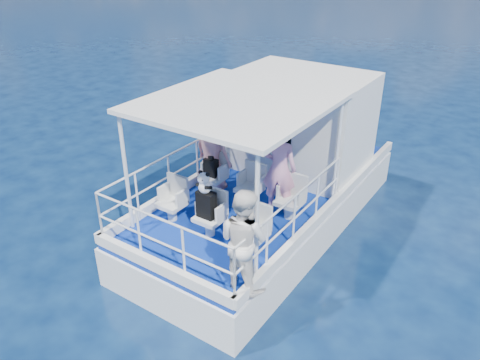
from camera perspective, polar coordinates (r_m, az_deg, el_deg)
name	(u,v)px	position (r m, az deg, el deg)	size (l,w,h in m)	color
ground	(244,245)	(9.77, 0.45, -7.96)	(2000.00, 2000.00, 0.00)	#08193B
hull	(268,223)	(10.48, 3.49, -5.30)	(3.00, 7.00, 1.60)	white
deck	(270,190)	(10.04, 3.63, -1.23)	(2.90, 6.90, 0.10)	navy
cabin	(301,122)	(10.60, 7.44, 7.06)	(2.85, 2.00, 2.20)	white
canopy	(238,102)	(8.18, -0.26, 9.48)	(3.00, 3.20, 0.08)	white
canopy_posts	(236,163)	(8.57, -0.43, 2.14)	(2.77, 2.97, 2.20)	white
railings	(227,198)	(8.62, -1.64, -2.24)	(2.84, 3.59, 1.00)	white
seat_port_fwd	(213,184)	(9.78, -3.28, -0.46)	(0.48, 0.46, 0.38)	silver
seat_center_fwd	(249,196)	(9.33, 1.15, -1.92)	(0.48, 0.46, 0.38)	silver
seat_stbd_fwd	(289,209)	(8.94, 6.00, -3.51)	(0.48, 0.46, 0.38)	silver
seat_port_aft	(172,211)	(8.92, -8.31, -3.72)	(0.48, 0.46, 0.38)	silver
seat_center_aft	(210,225)	(8.42, -3.69, -5.54)	(0.48, 0.46, 0.38)	silver
seat_stbd_aft	(252,242)	(7.99, 1.49, -7.54)	(0.48, 0.46, 0.38)	silver
passenger_port_fwd	(212,150)	(9.64, -3.42, 3.67)	(0.66, 0.47, 1.76)	#D08786
passenger_stbd_fwd	(279,169)	(8.82, 4.81, 1.32)	(0.65, 0.43, 1.79)	pink
passenger_stbd_aft	(243,240)	(6.92, 0.42, -7.31)	(0.81, 0.63, 1.66)	white
backpack_port	(211,167)	(9.61, -3.55, 1.53)	(0.29, 0.16, 0.38)	black
backpack_center	(206,205)	(8.18, -4.14, -3.01)	(0.33, 0.19, 0.50)	black
compact_camera	(211,157)	(9.53, -3.56, 2.77)	(0.11, 0.06, 0.06)	black
panda	(204,182)	(7.96, -4.36, -0.26)	(0.26, 0.22, 0.40)	white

